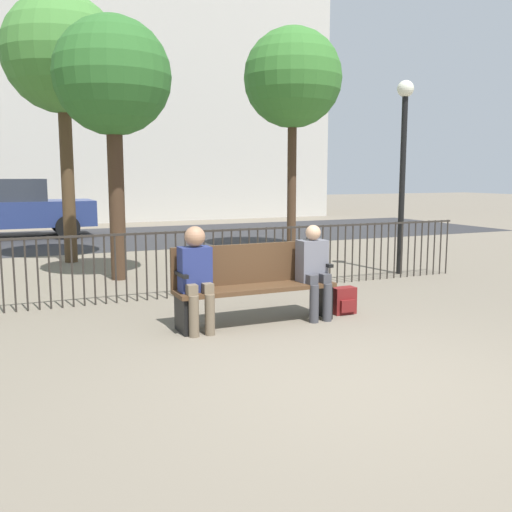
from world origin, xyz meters
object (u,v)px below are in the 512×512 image
tree_0 (113,79)px  tree_2 (62,56)px  tree_1 (293,79)px  backpack (344,301)px  seated_person_1 (314,267)px  parked_car_0 (10,208)px  lamp_post (404,146)px  park_bench (253,281)px  seated_person_0 (196,273)px

tree_0 → tree_2: (-0.51, 2.31, 0.74)m
tree_1 → backpack: bearing=-111.4°
seated_person_1 → parked_car_0: parked_car_0 is taller
lamp_post → tree_1: bearing=94.9°
park_bench → backpack: (1.20, -0.08, -0.33)m
park_bench → seated_person_0: bearing=-169.9°
tree_0 → tree_1: bearing=25.5°
lamp_post → parked_car_0: lamp_post is taller
seated_person_1 → backpack: size_ratio=3.38×
tree_0 → park_bench: bearing=-75.4°
backpack → tree_0: tree_0 is taller
seated_person_1 → backpack: (0.46, 0.05, -0.47)m
seated_person_0 → lamp_post: (4.44, 2.15, 1.55)m
backpack → parked_car_0: size_ratio=0.08×
seated_person_1 → tree_2: size_ratio=0.22×
tree_1 → tree_2: size_ratio=0.96×
parked_car_0 → backpack: bearing=-71.9°
seated_person_0 → tree_0: 4.43m
seated_person_1 → tree_1: bearing=64.8°
seated_person_0 → tree_1: (4.14, 5.66, 3.15)m
seated_person_0 → backpack: size_ratio=3.50×
park_bench → parked_car_0: 11.23m
tree_2 → lamp_post: 6.60m
park_bench → parked_car_0: (-2.41, 10.96, 0.34)m
backpack → tree_1: (2.20, 5.61, 3.65)m
seated_person_0 → tree_0: (-0.17, 3.61, 2.56)m
seated_person_0 → tree_2: 6.81m
parked_car_0 → tree_2: bearing=-79.1°
seated_person_0 → tree_1: bearing=53.8°
park_bench → backpack: bearing=-4.0°
park_bench → tree_2: 6.89m
tree_1 → seated_person_1: bearing=-115.2°
seated_person_1 → tree_0: 4.74m
tree_2 → lamp_post: tree_2 is taller
seated_person_0 → parked_car_0: 11.22m
park_bench → lamp_post: size_ratio=0.58×
tree_1 → lamp_post: bearing=-85.1°
backpack → tree_1: bearing=68.6°
seated_person_1 → lamp_post: bearing=35.9°
tree_1 → parked_car_0: (-5.81, 5.43, -2.98)m
backpack → parked_car_0: 11.64m
backpack → lamp_post: bearing=40.0°
backpack → tree_0: 5.15m
lamp_post → park_bench: bearing=-151.5°
seated_person_1 → tree_2: tree_2 is taller
backpack → tree_2: (-2.61, 5.87, 3.80)m
park_bench → seated_person_0: size_ratio=1.63×
lamp_post → seated_person_1: bearing=-144.1°
tree_2 → backpack: bearing=-66.0°
park_bench → tree_2: tree_2 is taller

